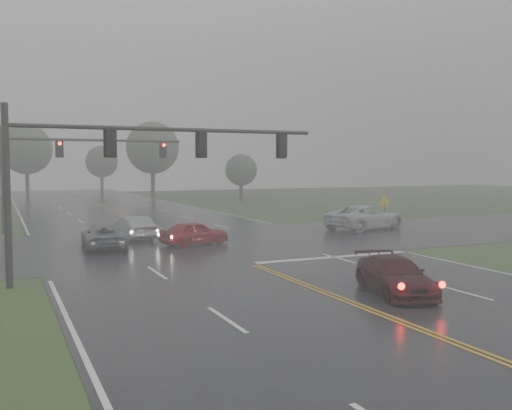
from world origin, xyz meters
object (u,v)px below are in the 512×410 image
sedan_silver (134,240)px  pickup_white (365,230)px  sedan_red (195,245)px  car_grey (104,249)px  signal_gantry_far (62,159)px  signal_gantry_near (115,159)px  sedan_maroon (395,294)px

sedan_silver → pickup_white: (16.11, -1.26, 0.00)m
sedan_red → car_grey: sedan_red is taller
car_grey → signal_gantry_far: bearing=-78.7°
sedan_silver → signal_gantry_far: bearing=-67.0°
sedan_red → signal_gantry_near: 11.04m
sedan_red → sedan_silver: (-2.64, 3.78, 0.00)m
sedan_silver → signal_gantry_far: (-3.45, 6.37, 4.99)m
sedan_maroon → car_grey: car_grey is taller
signal_gantry_near → sedan_maroon: bearing=-38.3°
pickup_white → signal_gantry_far: 21.58m
pickup_white → sedan_red: bearing=85.8°
signal_gantry_near → sedan_red: bearing=53.7°
sedan_silver → car_grey: bearing=47.4°
car_grey → pickup_white: bearing=-170.1°
signal_gantry_far → sedan_maroon: bearing=-70.8°
sedan_red → signal_gantry_near: (-5.88, -8.02, 4.79)m
sedan_silver → pickup_white: 16.16m
pickup_white → signal_gantry_near: bearing=103.8°
sedan_maroon → signal_gantry_near: (-8.44, 6.67, 4.79)m
signal_gantry_near → signal_gantry_far: signal_gantry_far is taller
sedan_silver → pickup_white: pickup_white is taller
sedan_silver → signal_gantry_near: bearing=69.2°
sedan_red → pickup_white: pickup_white is taller
sedan_silver → signal_gantry_far: signal_gantry_far is taller
sedan_red → signal_gantry_near: size_ratio=0.31×
sedan_silver → pickup_white: size_ratio=0.70×
sedan_silver → sedan_red: bearing=119.5°
car_grey → pickup_white: pickup_white is taller
sedan_maroon → signal_gantry_far: size_ratio=0.36×
sedan_red → signal_gantry_far: 12.85m
signal_gantry_near → car_grey: bearing=83.9°
pickup_white → car_grey: bearing=80.7°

